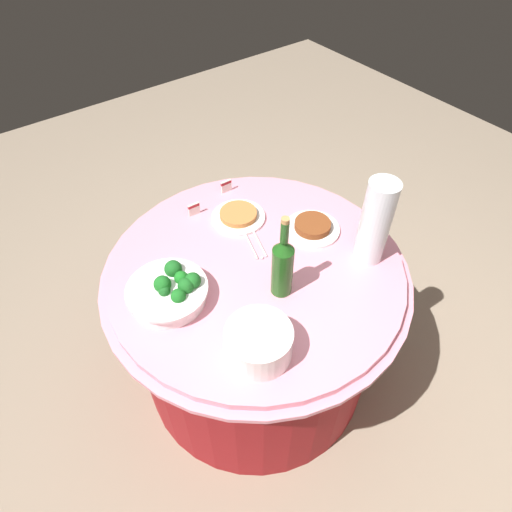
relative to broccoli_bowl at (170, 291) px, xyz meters
name	(u,v)px	position (x,y,z in m)	size (l,w,h in m)	color
ground_plane	(256,367)	(-0.33, 0.05, -0.78)	(6.00, 6.00, 0.00)	gray
buffet_table	(256,322)	(-0.33, 0.05, -0.41)	(1.16, 1.16, 0.74)	maroon
broccoli_bowl	(170,291)	(0.00, 0.00, 0.00)	(0.28, 0.28, 0.11)	white
plate_stack	(259,343)	(-0.11, 0.35, 0.01)	(0.21, 0.21, 0.11)	white
wine_bottle	(283,265)	(-0.33, 0.20, 0.09)	(0.07, 0.07, 0.34)	#1B4F17
decorative_fruit_vase	(374,227)	(-0.70, 0.26, 0.11)	(0.11, 0.11, 0.34)	silver
serving_tongs	(256,245)	(-0.39, -0.03, -0.04)	(0.09, 0.17, 0.01)	silver
food_plate_stir_fry	(312,227)	(-0.63, 0.03, -0.02)	(0.22, 0.22, 0.04)	white
food_plate_peanuts	(238,216)	(-0.43, -0.20, -0.03)	(0.22, 0.22, 0.03)	white
label_placard_front	(194,209)	(-0.30, -0.33, -0.01)	(0.05, 0.01, 0.05)	white
label_placard_mid	(226,186)	(-0.49, -0.38, -0.01)	(0.05, 0.01, 0.05)	white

